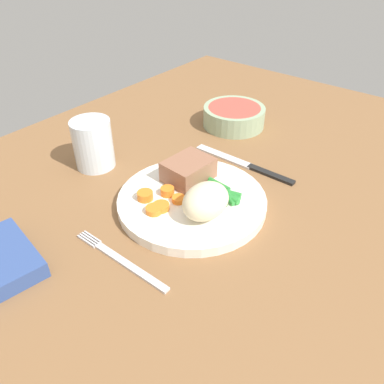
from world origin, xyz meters
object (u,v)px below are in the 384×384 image
(dinner_plate, at_px, (192,201))
(salad_bowl, at_px, (234,115))
(water_glass, at_px, (94,147))
(knife, at_px, (245,165))
(meat_portion, at_px, (187,171))
(fork, at_px, (121,260))

(dinner_plate, height_order, salad_bowl, salad_bowl)
(dinner_plate, relative_size, water_glass, 2.65)
(knife, xyz_separation_m, salad_bowl, (0.12, 0.11, 0.02))
(knife, xyz_separation_m, water_glass, (-0.17, 0.21, 0.04))
(meat_portion, relative_size, water_glass, 0.86)
(water_glass, height_order, salad_bowl, water_glass)
(dinner_plate, xyz_separation_m, fork, (-0.15, -0.00, -0.01))
(meat_portion, relative_size, salad_bowl, 0.58)
(salad_bowl, bearing_deg, knife, -138.48)
(dinner_plate, distance_m, meat_portion, 0.05)
(fork, xyz_separation_m, salad_bowl, (0.43, 0.11, 0.02))
(knife, bearing_deg, fork, -175.83)
(knife, relative_size, water_glass, 2.33)
(dinner_plate, distance_m, water_glass, 0.21)
(meat_portion, xyz_separation_m, water_glass, (-0.05, 0.17, 0.00))
(salad_bowl, bearing_deg, fork, -165.80)
(meat_portion, distance_m, knife, 0.13)
(fork, relative_size, water_glass, 1.88)
(dinner_plate, bearing_deg, knife, -1.07)
(dinner_plate, relative_size, knife, 1.14)
(dinner_plate, bearing_deg, meat_portion, 49.40)
(knife, bearing_deg, dinner_plate, -176.85)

